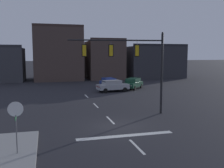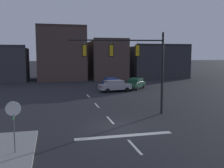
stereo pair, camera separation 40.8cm
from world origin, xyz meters
The scene contains 9 objects.
ground_plane centered at (0.00, 0.00, 0.00)m, with size 400.00×400.00×0.00m, color #232328.
stop_bar_paint centered at (0.00, -2.00, 0.00)m, with size 6.40×0.50×0.01m, color silver.
lane_centreline centered at (0.00, 2.00, 0.00)m, with size 0.16×26.40×0.01m.
signal_mast_near_side centered at (2.35, 3.46, 4.86)m, with size 8.05×1.18×7.09m.
stop_sign centered at (-6.38, -3.67, 2.14)m, with size 0.76×0.64×2.83m.
car_lot_nearside centered at (4.17, 16.89, 0.86)m, with size 4.62×2.38×1.61m.
car_lot_middle centered at (7.89, 18.91, 0.86)m, with size 4.22×4.52×1.61m.
car_lot_farside centered at (4.50, 20.25, 0.86)m, with size 2.19×4.56×1.61m.
building_row centered at (3.52, 36.41, 4.20)m, with size 41.38×10.67×10.82m.
Camera 2 is at (-4.46, -16.97, 5.17)m, focal length 40.33 mm.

